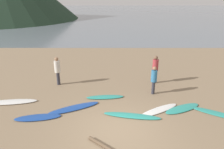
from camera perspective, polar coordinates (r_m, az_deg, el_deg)
The scene contains 13 objects.
ground_plane at distance 17.96m, azimuth 0.59°, elevation 3.65°, with size 120.00×120.00×0.20m, color #8C7559.
ocean_water at distance 71.74m, azimuth -0.07°, elevation 16.52°, with size 140.00×100.00×0.01m, color slate.
surfboard_0 at distance 12.01m, azimuth -26.04°, elevation -6.75°, with size 2.64×0.58×0.09m, color white.
surfboard_1 at distance 10.14m, azimuth -19.69°, elevation -10.94°, with size 2.02×0.57×0.08m, color #1E479E.
surfboard_2 at distance 10.47m, azimuth -10.48°, elevation -8.90°, with size 2.54×0.54×0.09m, color #1E479E.
surfboard_3 at distance 11.34m, azimuth -2.15°, elevation -6.11°, with size 2.00×0.47×0.09m, color teal.
surfboard_4 at distance 9.74m, azimuth 5.19°, elevation -11.04°, with size 2.60×0.45×0.08m, color teal.
surfboard_5 at distance 10.39m, azimuth 12.36°, elevation -9.34°, with size 2.30×0.48×0.07m, color white.
surfboard_6 at distance 10.82m, azimuth 18.27°, elevation -8.68°, with size 2.03×0.59×0.07m, color teal.
surfboard_7 at distance 11.00m, azimuth 26.69°, elevation -9.48°, with size 2.52×0.47×0.06m, color teal.
person_0 at distance 13.13m, azimuth 11.38°, elevation 1.96°, with size 0.35×0.35×1.75m.
person_1 at distance 11.64m, azimuth 11.04°, elevation -0.93°, with size 0.32×0.32×1.60m.
person_2 at distance 13.03m, azimuth -14.84°, elevation 1.50°, with size 0.35×0.35×1.74m.
Camera 1 is at (-0.27, -7.17, 5.14)m, focal length 33.76 mm.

